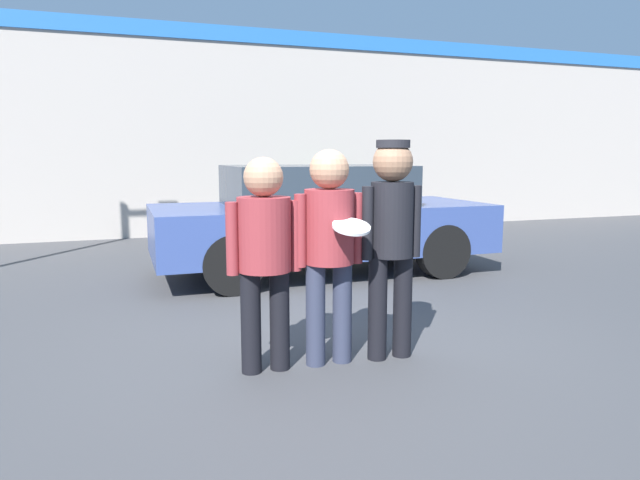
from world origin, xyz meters
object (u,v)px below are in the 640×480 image
object	(u,v)px
person_right	(392,229)
shrub	(328,209)
person_middle_with_frisbee	(329,238)
parked_car_near	(320,218)
person_left	(264,246)

from	to	relation	value
person_right	shrub	bearing A→B (deg)	73.77
person_middle_with_frisbee	person_right	world-z (taller)	person_right
person_right	parked_car_near	xyz separation A→B (m)	(0.58, 3.31, -0.28)
person_left	person_middle_with_frisbee	xyz separation A→B (m)	(0.50, -0.01, 0.04)
person_right	shrub	distance (m)	7.37
person_middle_with_frisbee	person_right	distance (m)	0.51
parked_car_near	shrub	distance (m)	4.03
person_middle_with_frisbee	shrub	world-z (taller)	person_middle_with_frisbee
parked_car_near	shrub	bearing A→B (deg)	68.50
parked_car_near	shrub	size ratio (longest dim) A/B	4.48
person_middle_with_frisbee	parked_car_near	size ratio (longest dim) A/B	0.37
person_left	person_right	xyz separation A→B (m)	(1.01, -0.05, 0.09)
person_left	parked_car_near	distance (m)	3.63
person_middle_with_frisbee	person_right	xyz separation A→B (m)	(0.50, -0.04, 0.05)
person_middle_with_frisbee	parked_car_near	world-z (taller)	person_middle_with_frisbee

